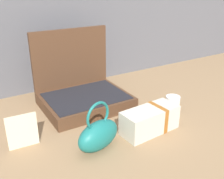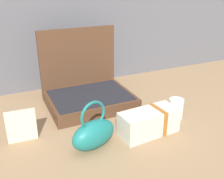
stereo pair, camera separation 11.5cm
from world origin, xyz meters
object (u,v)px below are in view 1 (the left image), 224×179
(open_suitcase, at_px, (82,90))
(teal_pouch_handbag, at_px, (98,134))
(coffee_mug, at_px, (172,105))
(cream_toiletry_bag, at_px, (150,120))
(info_card_left, at_px, (22,131))

(open_suitcase, bearing_deg, teal_pouch_handbag, -105.98)
(open_suitcase, distance_m, coffee_mug, 0.48)
(open_suitcase, bearing_deg, cream_toiletry_bag, -70.98)
(cream_toiletry_bag, xyz_separation_m, info_card_left, (-0.51, 0.17, 0.02))
(info_card_left, bearing_deg, open_suitcase, 36.50)
(open_suitcase, height_order, teal_pouch_handbag, open_suitcase)
(teal_pouch_handbag, relative_size, cream_toiletry_bag, 0.80)
(coffee_mug, bearing_deg, teal_pouch_handbag, -171.84)
(coffee_mug, relative_size, info_card_left, 0.75)
(open_suitcase, relative_size, info_card_left, 3.00)
(coffee_mug, bearing_deg, open_suitcase, 133.97)
(open_suitcase, xyz_separation_m, cream_toiletry_bag, (0.14, -0.41, -0.03))
(cream_toiletry_bag, bearing_deg, open_suitcase, 109.02)
(open_suitcase, xyz_separation_m, teal_pouch_handbag, (-0.12, -0.41, -0.02))
(coffee_mug, distance_m, info_card_left, 0.71)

